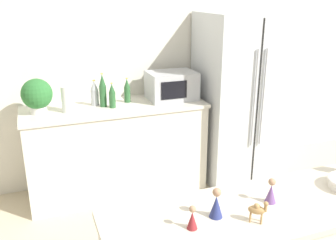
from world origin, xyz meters
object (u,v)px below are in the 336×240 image
(back_bottle_1, at_px, (112,96))
(back_bottle_3, at_px, (95,93))
(back_bottle_0, at_px, (127,91))
(wise_man_figurine_crimson, at_px, (192,219))
(camel_figurine, at_px, (257,209))
(wise_man_figurine_blue, at_px, (216,205))
(potted_plant, at_px, (37,95))
(wise_man_figurine_purple, at_px, (271,192))
(microwave, at_px, (172,86))
(back_bottle_2, at_px, (103,91))
(paper_towel_roll, at_px, (68,99))
(refrigerator, at_px, (239,98))

(back_bottle_1, height_order, back_bottle_3, back_bottle_3)
(back_bottle_0, bearing_deg, wise_man_figurine_crimson, -96.51)
(camel_figurine, distance_m, wise_man_figurine_blue, 0.19)
(potted_plant, height_order, back_bottle_3, potted_plant)
(potted_plant, height_order, back_bottle_1, potted_plant)
(potted_plant, xyz_separation_m, wise_man_figurine_blue, (0.75, -2.04, -0.10))
(back_bottle_1, xyz_separation_m, back_bottle_3, (-0.14, 0.13, 0.00))
(back_bottle_1, height_order, wise_man_figurine_purple, back_bottle_1)
(wise_man_figurine_purple, bearing_deg, wise_man_figurine_crimson, -171.90)
(microwave, bearing_deg, camel_figurine, -100.20)
(potted_plant, bearing_deg, wise_man_figurine_crimson, -74.00)
(back_bottle_0, distance_m, back_bottle_3, 0.32)
(potted_plant, distance_m, wise_man_figurine_purple, 2.29)
(back_bottle_0, bearing_deg, back_bottle_2, -165.45)
(paper_towel_roll, distance_m, wise_man_figurine_blue, 2.06)
(wise_man_figurine_purple, bearing_deg, paper_towel_roll, 112.45)
(back_bottle_0, bearing_deg, back_bottle_3, 179.79)
(back_bottle_1, bearing_deg, camel_figurine, -83.41)
(microwave, bearing_deg, back_bottle_1, -172.06)
(back_bottle_2, bearing_deg, potted_plant, -179.27)
(potted_plant, relative_size, microwave, 0.67)
(back_bottle_0, relative_size, back_bottle_2, 0.76)
(back_bottle_0, relative_size, camel_figurine, 2.10)
(microwave, height_order, back_bottle_3, microwave)
(potted_plant, bearing_deg, back_bottle_1, -4.78)
(microwave, xyz_separation_m, back_bottle_0, (-0.46, 0.04, -0.02))
(back_bottle_3, distance_m, wise_man_figurine_blue, 2.13)
(refrigerator, bearing_deg, wise_man_figurine_blue, -123.16)
(wise_man_figurine_blue, relative_size, wise_man_figurine_crimson, 1.31)
(potted_plant, bearing_deg, microwave, 1.44)
(back_bottle_0, height_order, wise_man_figurine_blue, back_bottle_0)
(refrigerator, height_order, wise_man_figurine_blue, refrigerator)
(refrigerator, distance_m, camel_figurine, 2.38)
(back_bottle_0, height_order, camel_figurine, back_bottle_0)
(paper_towel_roll, relative_size, back_bottle_1, 1.00)
(paper_towel_roll, bearing_deg, back_bottle_1, -1.18)
(back_bottle_1, bearing_deg, back_bottle_0, 35.94)
(paper_towel_roll, distance_m, back_bottle_3, 0.29)
(microwave, height_order, camel_figurine, microwave)
(microwave, height_order, back_bottle_0, microwave)
(microwave, bearing_deg, paper_towel_roll, -175.62)
(microwave, xyz_separation_m, back_bottle_2, (-0.71, -0.03, 0.01))
(potted_plant, distance_m, wise_man_figurine_blue, 2.18)
(back_bottle_0, height_order, wise_man_figurine_purple, back_bottle_0)
(refrigerator, bearing_deg, wise_man_figurine_crimson, -125.40)
(microwave, distance_m, wise_man_figurine_blue, 2.15)
(wise_man_figurine_crimson, bearing_deg, refrigerator, 54.60)
(back_bottle_3, relative_size, wise_man_figurine_blue, 1.60)
(back_bottle_2, bearing_deg, camel_figurine, -81.64)
(paper_towel_roll, relative_size, microwave, 0.50)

